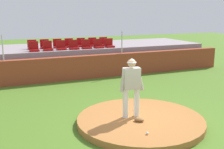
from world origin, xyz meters
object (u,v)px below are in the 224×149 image
Objects in this scene: stadium_chair_1 at (48,47)px; stadium_chair_12 at (93,44)px; stadium_chair_3 at (74,46)px; stadium_chair_6 at (109,44)px; fielding_glove at (139,120)px; stadium_chair_2 at (61,47)px; stadium_chair_0 at (34,48)px; stadium_chair_4 at (86,46)px; stadium_chair_10 at (69,44)px; stadium_chair_9 at (58,45)px; stadium_chair_11 at (81,44)px; baseball at (147,133)px; stadium_chair_8 at (45,46)px; stadium_chair_13 at (104,43)px; pitcher at (131,83)px; stadium_chair_5 at (98,45)px; stadium_chair_7 at (32,46)px.

stadium_chair_1 and stadium_chair_12 have the same top height.
stadium_chair_3 is 1.00× the size of stadium_chair_6.
fielding_glove is 8.02m from stadium_chair_2.
fielding_glove is 0.60× the size of stadium_chair_1.
stadium_chair_0 and stadium_chair_4 have the same top height.
stadium_chair_9 is at bearing 0.74° from stadium_chair_10.
baseball is at bearing 83.35° from stadium_chair_11.
stadium_chair_3 is 1.00× the size of stadium_chair_11.
stadium_chair_2 is 2.79m from stadium_chair_6.
stadium_chair_1 is 0.91m from stadium_chair_8.
pitcher is at bearing 74.26° from stadium_chair_13.
stadium_chair_1 is 1.67m from stadium_chair_10.
stadium_chair_0 is 1.00× the size of stadium_chair_1.
stadium_chair_4 is 1.18m from stadium_chair_10.
stadium_chair_5 is at bearing -59.54° from fielding_glove.
stadium_chair_2 and stadium_chair_7 have the same top height.
stadium_chair_1 is 1.00× the size of stadium_chair_12.
stadium_chair_12 is (3.52, 0.90, 0.00)m from stadium_chair_0.
fielding_glove is 0.60× the size of stadium_chair_10.
baseball is 9.75m from stadium_chair_9.
stadium_chair_7 reaches higher than baseball.
stadium_chair_1 is 0.71m from stadium_chair_2.
stadium_chair_4 is 1.00× the size of stadium_chair_8.
stadium_chair_2 is 1.00× the size of stadium_chair_7.
stadium_chair_7 is 1.00× the size of stadium_chair_8.
stadium_chair_12 is at bearing -50.76° from stadium_chair_6.
fielding_glove is 0.60× the size of stadium_chair_2.
stadium_chair_1 reaches higher than fielding_glove.
stadium_chair_0 and stadium_chair_10 have the same top height.
stadium_chair_11 is at bearing 83.35° from baseball.
stadium_chair_10 is at bearing -179.26° from stadium_chair_9.
stadium_chair_10 is (-0.72, 0.93, 0.00)m from stadium_chair_4.
stadium_chair_10 and stadium_chair_11 have the same top height.
stadium_chair_11 is at bearing -52.27° from stadium_chair_5.
stadium_chair_6 and stadium_chair_12 have the same top height.
stadium_chair_3 is 1.00× the size of stadium_chair_13.
stadium_chair_7 is at bearing -92.22° from stadium_chair_0.
stadium_chair_1 is at bearing -1.43° from stadium_chair_3.
stadium_chair_7 is at bearing 0.93° from stadium_chair_10.
stadium_chair_8 is at bearing -14.46° from stadium_chair_6.
stadium_chair_1 is 1.00× the size of stadium_chair_4.
pitcher is 25.06× the size of baseball.
stadium_chair_1 is at bearing 14.41° from stadium_chair_13.
pitcher is 3.71× the size of stadium_chair_4.
baseball is at bearing 91.76° from stadium_chair_2.
pitcher is 7.41m from stadium_chair_3.
stadium_chair_7 is (-1.66, 9.64, 1.33)m from baseball.
stadium_chair_1 and stadium_chair_8 have the same top height.
stadium_chair_13 is (2.35, 8.34, 0.29)m from pitcher.
stadium_chair_7 and stadium_chair_9 have the same top height.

